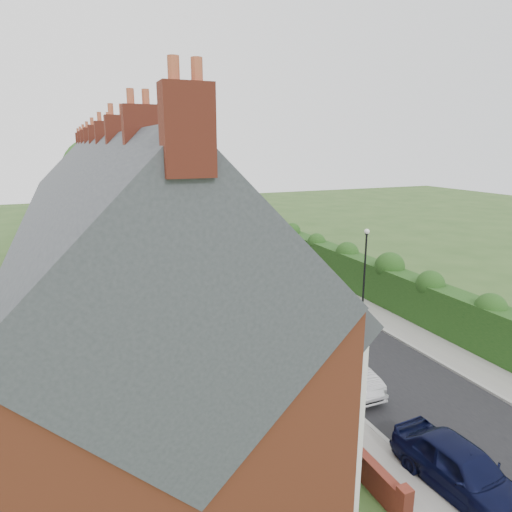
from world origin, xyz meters
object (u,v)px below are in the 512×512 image
Objects in this scene: car_navy at (462,469)px; car_silver_b at (294,332)px; car_black at (164,225)px; car_red at (202,251)px; car_green at (223,268)px; car_beige at (183,243)px; lamppost at (365,259)px; horse at (271,283)px; horse_cart at (260,270)px; car_silver_a at (338,367)px; car_white at (264,294)px; car_grey at (179,232)px.

car_silver_b is at bearing 85.32° from car_navy.
car_red is at bearing -94.05° from car_black.
car_green is 10.33m from car_beige.
lamppost is at bearing 23.49° from car_silver_b.
horse is 0.60× the size of horse_cart.
lamppost is at bearing -48.82° from car_green.
car_red reaches higher than car_silver_b.
horse_cart is (1.57, -9.53, 0.48)m from car_red.
car_white is at bearing 84.64° from car_silver_a.
lamppost is 1.10× the size of car_black.
car_navy is 24.14m from car_green.
car_beige is 10.30m from car_black.
car_green reaches higher than car_red.
car_beige is at bearing 86.06° from car_navy.
car_black is (-0.69, 27.62, 0.06)m from car_white.
lamppost is at bearing -61.96° from horse_cart.
horse_cart is (2.58, 20.91, 0.40)m from car_navy.
horse is at bearing -57.84° from car_green.
car_green reaches higher than car_beige.
horse is (2.58, 19.05, -0.04)m from car_navy.
car_silver_a reaches higher than car_navy.
car_white reaches higher than car_beige.
car_silver_b is 0.93× the size of car_white.
car_green is at bearing 118.87° from horse_cart.
car_black is at bearing 102.11° from car_white.
horse_cart reaches higher than car_black.
car_white is 13.32m from car_red.
car_grey is (1.13, 29.23, 0.01)m from car_silver_b.
horse is (1.77, -5.07, -0.02)m from car_green.
car_navy is 0.96× the size of car_silver_b.
car_beige is 0.98× the size of car_black.
lamppost is 1.07× the size of car_silver_a.
car_silver_a reaches higher than car_green.
horse is at bearing 74.08° from car_silver_b.
car_black is at bearing 103.02° from car_grey.
car_navy is 1.03× the size of car_green.
car_red is (-0.23, 13.32, -0.04)m from car_white.
car_white is at bearing -109.54° from horse_cart.
lamppost is at bearing -59.60° from car_red.
car_silver_a is at bearing -132.31° from lamppost.
car_white is 23.25m from car_grey.
car_black reaches higher than horse.
car_red is at bearing -89.53° from car_grey.
car_grey is 2.69× the size of horse.
car_navy reaches higher than car_white.
car_white is 17.35m from car_beige.
horse_cart reaches higher than car_white.
car_silver_b is at bearing -96.45° from car_black.
car_green is at bearing -79.30° from car_red.
horse_cart is at bearing -92.13° from car_beige.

